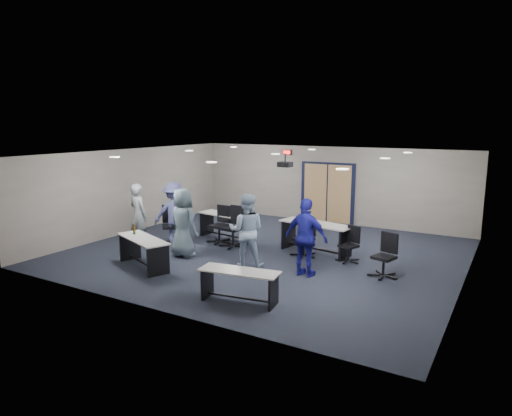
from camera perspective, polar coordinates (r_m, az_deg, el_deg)
The scene contains 25 objects.
floor at distance 12.65m, azimuth 1.29°, elevation -5.54°, with size 10.00×10.00×0.00m, color black.
back_wall at distance 16.38m, azimuth 8.97°, elevation 2.88°, with size 10.00×0.04×2.70m, color gray.
front_wall at distance 8.76m, azimuth -13.11°, elevation -4.01°, with size 10.00×0.04×2.70m, color gray.
left_wall at distance 15.36m, azimuth -15.24°, elevation 2.13°, with size 0.04×9.00×2.70m, color gray.
right_wall at distance 10.89m, azimuth 25.03°, elevation -1.90°, with size 0.04×9.00×2.70m, color gray.
ceiling at distance 12.17m, azimuth 1.35°, elevation 6.76°, with size 10.00×9.00×0.04m, color white.
double_door at distance 16.38m, azimuth 8.90°, elevation 1.83°, with size 2.00×0.07×2.20m.
exit_sign at distance 16.86m, azimuth 3.91°, elevation 6.97°, with size 0.32×0.07×0.18m.
ceiling_projector at distance 12.50m, azimuth 3.66°, elevation 5.48°, with size 0.35×0.32×0.37m.
ceiling_can_lights at distance 12.39m, azimuth 1.91°, elevation 6.68°, with size 6.24×5.74×0.02m, color white, non-canonical shape.
table_front_left at distance 11.58m, azimuth -13.94°, elevation -4.76°, with size 1.92×1.23×1.01m.
table_front_right at distance 9.14m, azimuth -2.09°, elevation -9.04°, with size 1.68×0.77×0.65m.
table_back_left at distance 14.03m, azimuth -3.71°, elevation -1.73°, with size 1.95×0.88×0.89m.
table_back_right at distance 12.56m, azimuth 7.50°, elevation -3.05°, with size 2.14×1.02×0.83m.
chair_back_a at distance 13.56m, azimuth -4.63°, elevation -2.07°, with size 0.69×0.69×1.10m, color black, non-canonical shape.
chair_back_b at distance 13.07m, azimuth -2.90°, elevation -2.37°, with size 0.74×0.74×1.17m, color black, non-canonical shape.
chair_back_c at distance 12.21m, azimuth 5.98°, elevation -3.67°, with size 0.65×0.65×1.04m, color black, non-canonical shape.
chair_back_d at distance 11.91m, azimuth 11.50°, elevation -4.48°, with size 0.58×0.58×0.92m, color black, non-canonical shape.
chair_loose_left at distance 13.63m, azimuth -10.58°, elevation -2.09°, with size 0.71×0.71×1.13m, color black, non-canonical shape.
chair_loose_right at distance 10.94m, azimuth 15.71°, elevation -5.75°, with size 0.64×0.64×1.02m, color black, non-canonical shape.
person_gray at distance 13.46m, azimuth -14.48°, elevation -0.88°, with size 0.67×0.44×1.83m, color gray.
person_plaid at distance 12.21m, azimuth -9.11°, elevation -1.83°, with size 0.89×0.58×1.83m, color slate.
person_lightblue at distance 11.20m, azimuth -1.18°, elevation -2.83°, with size 0.89×0.69×1.83m, color #A2B9D6.
person_navy at distance 10.58m, azimuth 6.29°, elevation -3.70°, with size 1.07×0.45×1.83m, color navy.
person_back at distance 13.51m, azimuth -10.16°, elevation -0.66°, with size 1.18×0.68×1.83m, color #454A7D.
Camera 1 is at (5.87, -10.63, 3.53)m, focal length 32.00 mm.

